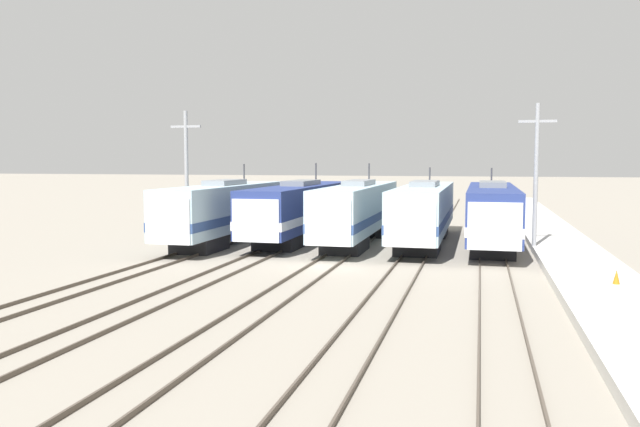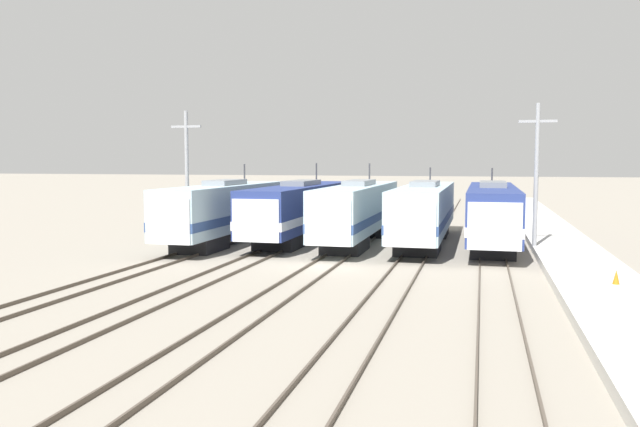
{
  "view_description": "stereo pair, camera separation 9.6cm",
  "coord_description": "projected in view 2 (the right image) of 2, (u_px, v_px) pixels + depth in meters",
  "views": [
    {
      "loc": [
        8.03,
        -32.51,
        5.61
      ],
      "look_at": [
        -0.8,
        1.78,
        2.62
      ],
      "focal_mm": 35.0,
      "sensor_mm": 36.0,
      "label": 1
    },
    {
      "loc": [
        8.12,
        -32.48,
        5.61
      ],
      "look_at": [
        -0.8,
        1.78,
        2.62
      ],
      "focal_mm": 35.0,
      "sensor_mm": 36.0,
      "label": 2
    }
  ],
  "objects": [
    {
      "name": "locomotive_center_right",
      "position": [
        424.0,
        212.0,
        41.81
      ],
      "size": [
        3.08,
        18.23,
        5.13
      ],
      "color": "#232326",
      "rests_on": "ground_plane"
    },
    {
      "name": "ground_plane",
      "position": [
        326.0,
        264.0,
        33.83
      ],
      "size": [
        400.0,
        400.0,
        0.0
      ],
      "primitive_type": "plane",
      "color": "gray"
    },
    {
      "name": "catenary_tower_right",
      "position": [
        536.0,
        174.0,
        37.67
      ],
      "size": [
        2.22,
        0.27,
        9.07
      ],
      "color": "gray",
      "rests_on": "ground_plane"
    },
    {
      "name": "locomotive_center",
      "position": [
        358.0,
        211.0,
        42.11
      ],
      "size": [
        2.85,
        17.97,
        5.43
      ],
      "color": "#232326",
      "rests_on": "ground_plane"
    },
    {
      "name": "rail_pair_far_left",
      "position": [
        179.0,
        257.0,
        36.04
      ],
      "size": [
        1.5,
        120.0,
        0.15
      ],
      "color": "#4C4238",
      "rests_on": "ground_plane"
    },
    {
      "name": "rail_pair_center_right",
      "position": [
        407.0,
        267.0,
        32.72
      ],
      "size": [
        1.51,
        120.0,
        0.15
      ],
      "color": "#4C4238",
      "rests_on": "ground_plane"
    },
    {
      "name": "rail_pair_far_right",
      "position": [
        494.0,
        270.0,
        31.62
      ],
      "size": [
        1.5,
        120.0,
        0.15
      ],
      "color": "#4C4238",
      "rests_on": "ground_plane"
    },
    {
      "name": "locomotive_center_left",
      "position": [
        300.0,
        209.0,
        44.25
      ],
      "size": [
        3.12,
        18.88,
        5.45
      ],
      "color": "black",
      "rests_on": "ground_plane"
    },
    {
      "name": "rail_pair_center",
      "position": [
        326.0,
        263.0,
        33.83
      ],
      "size": [
        1.51,
        120.0,
        0.15
      ],
      "color": "#4C4238",
      "rests_on": "ground_plane"
    },
    {
      "name": "catenary_tower_left",
      "position": [
        187.0,
        172.0,
        43.49
      ],
      "size": [
        2.22,
        0.27,
        9.07
      ],
      "color": "gray",
      "rests_on": "ground_plane"
    },
    {
      "name": "locomotive_far_right",
      "position": [
        492.0,
        213.0,
        40.74
      ],
      "size": [
        3.04,
        18.35,
        5.11
      ],
      "color": "black",
      "rests_on": "ground_plane"
    },
    {
      "name": "rail_pair_center_left",
      "position": [
        250.0,
        260.0,
        34.93
      ],
      "size": [
        1.51,
        120.0,
        0.15
      ],
      "color": "#4C4238",
      "rests_on": "ground_plane"
    },
    {
      "name": "traffic_cone",
      "position": [
        616.0,
        277.0,
        26.24
      ],
      "size": [
        0.29,
        0.29,
        0.61
      ],
      "color": "orange",
      "rests_on": "platform"
    },
    {
      "name": "platform",
      "position": [
        587.0,
        271.0,
        30.5
      ],
      "size": [
        4.0,
        120.0,
        0.43
      ],
      "color": "beige",
      "rests_on": "ground_plane"
    },
    {
      "name": "locomotive_far_left",
      "position": [
        223.0,
        211.0,
        42.09
      ],
      "size": [
        2.98,
        16.28,
        5.38
      ],
      "color": "#232326",
      "rests_on": "ground_plane"
    }
  ]
}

